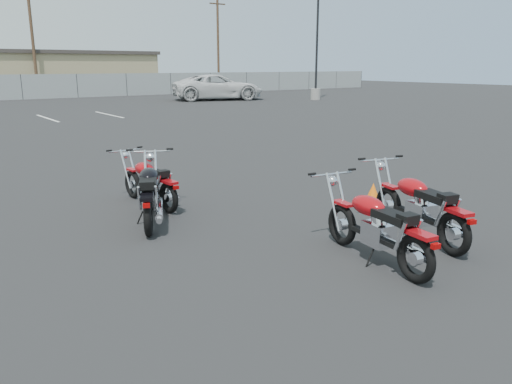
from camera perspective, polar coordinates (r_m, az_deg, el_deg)
ground at (r=6.91m, az=1.59°, el=-6.47°), size 120.00×120.00×0.00m
motorcycle_front_red at (r=9.09m, az=-12.02°, el=1.10°), size 0.73×1.90×0.93m
motorcycle_second_black at (r=8.10m, az=-12.03°, el=-0.16°), size 1.32×2.04×1.03m
motorcycle_third_red at (r=6.49m, az=13.67°, el=-3.95°), size 0.80×2.06×1.01m
motorcycle_rear_red at (r=7.53m, az=18.23°, el=-1.64°), size 1.01×2.11×1.04m
training_cone_near at (r=9.60m, az=13.24°, el=0.09°), size 0.26×0.26×0.31m
light_pole_east at (r=37.25m, az=6.95°, el=15.30°), size 0.80×0.70×11.71m
tan_building_east at (r=51.06m, az=-20.63°, el=12.75°), size 14.40×9.40×3.70m
utility_pole_c at (r=45.28m, az=-24.20°, el=15.93°), size 1.80×0.24×9.00m
utility_pole_d at (r=53.11m, az=-4.36°, el=16.67°), size 1.80×0.24×9.00m
white_van at (r=36.91m, az=-4.39°, el=12.67°), size 5.18×8.07×2.85m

